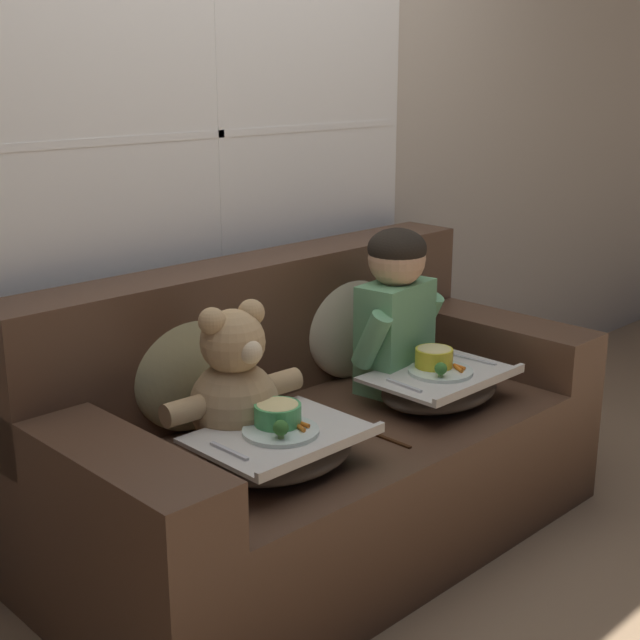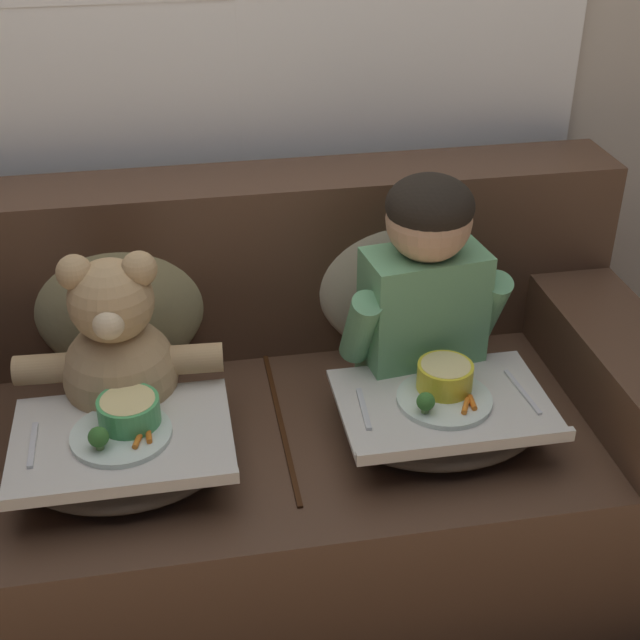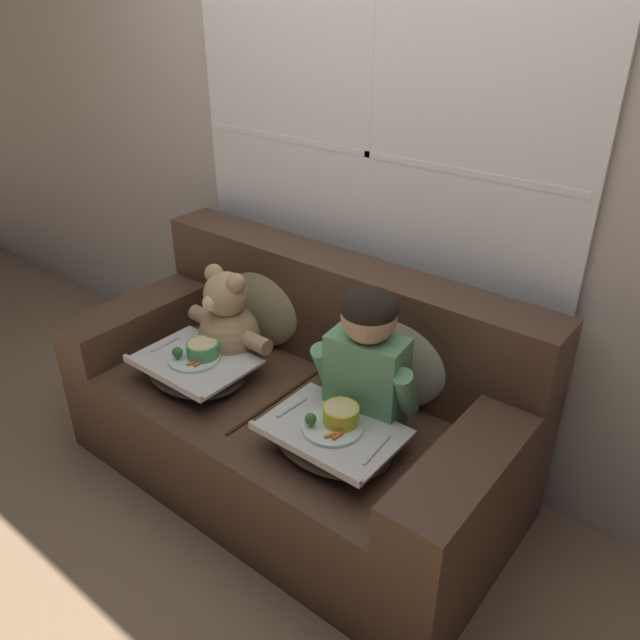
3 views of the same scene
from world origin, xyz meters
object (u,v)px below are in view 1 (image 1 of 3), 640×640
couch (313,444)px  child_figure (396,302)px  throw_pillow_behind_child (347,316)px  lap_tray_child (440,385)px  lap_tray_teddy (281,447)px  throw_pillow_behind_teddy (186,360)px  teddy_bear (235,388)px

couch → child_figure: 0.54m
throw_pillow_behind_child → couch: bearing=-151.5°
lap_tray_child → lap_tray_teddy: size_ratio=1.02×
couch → lap_tray_teddy: (-0.35, -0.23, 0.17)m
lap_tray_teddy → throw_pillow_behind_teddy: bearing=90.1°
throw_pillow_behind_teddy → child_figure: 0.74m
throw_pillow_behind_child → lap_tray_teddy: throw_pillow_behind_child is taller
child_figure → lap_tray_child: size_ratio=1.19×
throw_pillow_behind_child → teddy_bear: (-0.70, -0.23, -0.03)m
child_figure → lap_tray_child: 0.31m
throw_pillow_behind_child → throw_pillow_behind_teddy: 0.70m
throw_pillow_behind_child → teddy_bear: size_ratio=0.98×
throw_pillow_behind_teddy → lap_tray_child: (0.70, -0.42, -0.15)m
couch → teddy_bear: (-0.35, -0.04, 0.30)m
throw_pillow_behind_teddy → lap_tray_teddy: size_ratio=0.97×
couch → child_figure: bearing=-6.2°
lap_tray_teddy → teddy_bear: bearing=90.4°
lap_tray_child → child_figure: bearing=90.1°
couch → child_figure: (0.35, -0.04, 0.42)m
couch → throw_pillow_behind_teddy: couch is taller
throw_pillow_behind_teddy → teddy_bear: (-0.00, -0.23, -0.03)m
lap_tray_child → throw_pillow_behind_child: bearing=90.0°
lap_tray_teddy → child_figure: bearing=15.6°
teddy_bear → lap_tray_teddy: teddy_bear is taller
throw_pillow_behind_child → child_figure: child_figure is taller
couch → lap_tray_teddy: couch is taller
child_figure → lap_tray_child: bearing=-89.9°
throw_pillow_behind_child → teddy_bear: 0.73m
throw_pillow_behind_teddy → lap_tray_teddy: bearing=-89.9°
throw_pillow_behind_child → lap_tray_child: bearing=-90.0°
throw_pillow_behind_child → throw_pillow_behind_teddy: (-0.70, 0.00, 0.00)m
throw_pillow_behind_teddy → lap_tray_child: throw_pillow_behind_teddy is taller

